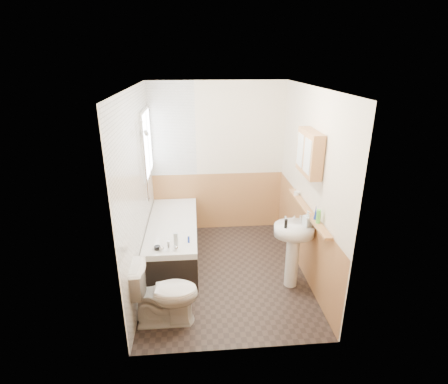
{
  "coord_description": "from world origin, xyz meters",
  "views": [
    {
      "loc": [
        -0.37,
        -4.16,
        2.83
      ],
      "look_at": [
        0.0,
        0.15,
        1.15
      ],
      "focal_mm": 28.0,
      "sensor_mm": 36.0,
      "label": 1
    }
  ],
  "objects_px": {
    "sink": "(293,243)",
    "pine_shelf": "(308,211)",
    "medicine_cabinet": "(309,153)",
    "bathtub": "(173,239)",
    "toilet": "(164,293)"
  },
  "relations": [
    {
      "from": "toilet",
      "to": "sink",
      "type": "distance_m",
      "value": 1.71
    },
    {
      "from": "sink",
      "to": "medicine_cabinet",
      "type": "xyz_separation_m",
      "value": [
        0.17,
        0.2,
        1.12
      ]
    },
    {
      "from": "toilet",
      "to": "sink",
      "type": "relative_size",
      "value": 0.77
    },
    {
      "from": "sink",
      "to": "pine_shelf",
      "type": "xyz_separation_m",
      "value": [
        0.2,
        0.15,
        0.37
      ]
    },
    {
      "from": "bathtub",
      "to": "pine_shelf",
      "type": "xyz_separation_m",
      "value": [
        1.77,
        -0.68,
        0.7
      ]
    },
    {
      "from": "sink",
      "to": "pine_shelf",
      "type": "height_order",
      "value": "pine_shelf"
    },
    {
      "from": "sink",
      "to": "medicine_cabinet",
      "type": "bearing_deg",
      "value": 63.48
    },
    {
      "from": "pine_shelf",
      "to": "bathtub",
      "type": "bearing_deg",
      "value": 159.08
    },
    {
      "from": "toilet",
      "to": "pine_shelf",
      "type": "relative_size",
      "value": 0.51
    },
    {
      "from": "pine_shelf",
      "to": "medicine_cabinet",
      "type": "xyz_separation_m",
      "value": [
        -0.03,
        0.05,
        0.75
      ]
    },
    {
      "from": "sink",
      "to": "pine_shelf",
      "type": "bearing_deg",
      "value": 51.32
    },
    {
      "from": "toilet",
      "to": "pine_shelf",
      "type": "height_order",
      "value": "pine_shelf"
    },
    {
      "from": "toilet",
      "to": "sink",
      "type": "height_order",
      "value": "sink"
    },
    {
      "from": "sink",
      "to": "medicine_cabinet",
      "type": "relative_size",
      "value": 1.66
    },
    {
      "from": "toilet",
      "to": "pine_shelf",
      "type": "distance_m",
      "value": 2.03
    }
  ]
}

